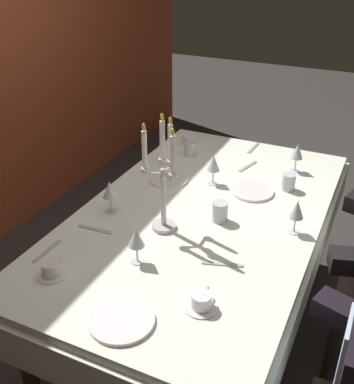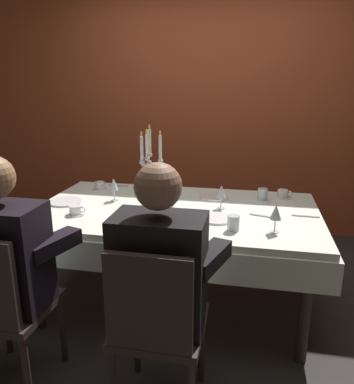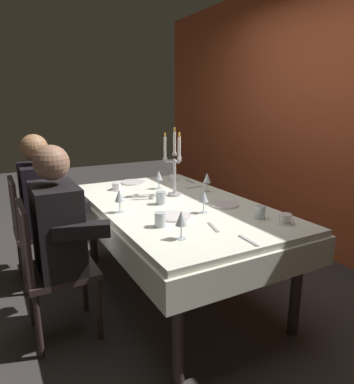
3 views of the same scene
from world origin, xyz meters
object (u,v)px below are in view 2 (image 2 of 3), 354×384
(coffee_cup_1, at_px, (100,186))
(candelabra, at_px, (150,169))
(dinner_plate_0, at_px, (66,202))
(dinner_plate_1, at_px, (217,218))
(dining_table, at_px, (176,225))
(wine_glass_3, at_px, (163,214))
(water_tumbler_2, at_px, (263,194))
(seated_diner_0, at_px, (2,256))
(wine_glass_4, at_px, (164,177))
(wine_glass_0, at_px, (276,213))
(water_tumbler_1, at_px, (233,223))
(wine_glass_2, at_px, (221,192))
(seated_diner_1, at_px, (159,271))
(wine_glass_1, at_px, (114,185))
(dinner_plate_2, at_px, (214,197))
(water_tumbler_0, at_px, (168,206))
(coffee_cup_2, at_px, (76,211))
(coffee_cup_0, at_px, (283,194))

(coffee_cup_1, bearing_deg, candelabra, -27.13)
(dinner_plate_0, bearing_deg, dinner_plate_1, -6.98)
(dining_table, bearing_deg, wine_glass_3, -87.76)
(water_tumbler_2, bearing_deg, seated_diner_0, -136.75)
(dining_table, relative_size, wine_glass_4, 11.83)
(wine_glass_0, relative_size, water_tumbler_1, 1.84)
(candelabra, distance_m, water_tumbler_1, 0.77)
(wine_glass_2, relative_size, water_tumbler_1, 1.84)
(seated_diner_1, bearing_deg, wine_glass_1, 120.55)
(dinner_plate_0, distance_m, dinner_plate_2, 1.07)
(wine_glass_3, bearing_deg, water_tumbler_0, 98.16)
(wine_glass_1, relative_size, coffee_cup_2, 1.24)
(dinner_plate_0, distance_m, coffee_cup_2, 0.29)
(dinner_plate_2, relative_size, wine_glass_0, 1.29)
(wine_glass_4, height_order, water_tumbler_0, wine_glass_4)
(wine_glass_0, bearing_deg, coffee_cup_2, 177.55)
(candelabra, relative_size, coffee_cup_1, 4.17)
(wine_glass_1, distance_m, wine_glass_4, 0.43)
(wine_glass_0, height_order, coffee_cup_0, wine_glass_0)
(dinner_plate_0, distance_m, wine_glass_0, 1.46)
(candelabra, bearing_deg, wine_glass_0, -25.84)
(coffee_cup_2, xyz_separation_m, seated_diner_1, (0.71, -0.63, -0.03))
(candelabra, height_order, seated_diner_0, candelabra)
(dinner_plate_1, distance_m, coffee_cup_1, 1.11)
(dining_table, relative_size, wine_glass_0, 11.83)
(dinner_plate_0, bearing_deg, coffee_cup_0, 15.62)
(water_tumbler_1, relative_size, seated_diner_0, 0.07)
(wine_glass_1, distance_m, wine_glass_3, 0.72)
(wine_glass_0, height_order, water_tumbler_1, wine_glass_0)
(wine_glass_2, relative_size, seated_diner_0, 0.13)
(dinner_plate_1, bearing_deg, dining_table, 150.87)
(candelabra, distance_m, dinner_plate_1, 0.61)
(seated_diner_0, bearing_deg, coffee_cup_2, 81.97)
(dinner_plate_2, relative_size, wine_glass_1, 1.29)
(seated_diner_1, bearing_deg, seated_diner_0, 180.00)
(seated_diner_0, bearing_deg, wine_glass_2, 43.38)
(coffee_cup_0, distance_m, seated_diner_0, 1.92)
(water_tumbler_1, bearing_deg, seated_diner_0, -153.00)
(dinner_plate_2, distance_m, coffee_cup_0, 0.51)
(coffee_cup_0, height_order, seated_diner_1, seated_diner_1)
(coffee_cup_0, bearing_deg, dinner_plate_1, -127.83)
(dinner_plate_0, distance_m, wine_glass_4, 0.76)
(dinner_plate_2, xyz_separation_m, water_tumbler_1, (0.18, -0.61, 0.04))
(wine_glass_2, distance_m, wine_glass_4, 0.59)
(dining_table, height_order, seated_diner_0, seated_diner_0)
(water_tumbler_1, relative_size, seated_diner_1, 0.07)
(wine_glass_2, bearing_deg, coffee_cup_1, 163.54)
(coffee_cup_1, bearing_deg, dinner_plate_2, -3.76)
(dinner_plate_1, height_order, coffee_cup_1, coffee_cup_1)
(seated_diner_0, bearing_deg, candelabra, 63.36)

